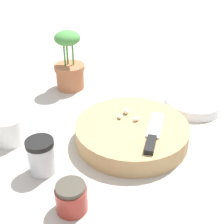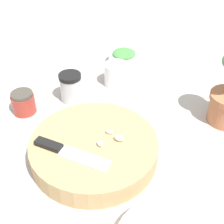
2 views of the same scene
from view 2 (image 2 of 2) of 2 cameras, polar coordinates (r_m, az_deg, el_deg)
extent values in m
plane|color=#B2ADA3|center=(0.84, 0.53, -3.61)|extent=(5.00, 5.00, 0.00)
cylinder|color=tan|center=(0.76, -3.30, -6.75)|extent=(0.31, 0.31, 0.05)
cube|color=black|center=(0.73, -11.51, -5.88)|extent=(0.06, 0.06, 0.01)
cube|color=silver|center=(0.70, -5.10, -8.46)|extent=(0.11, 0.11, 0.01)
ellipsoid|color=#F0ECC6|center=(0.75, -0.44, -3.60)|extent=(0.02, 0.02, 0.01)
ellipsoid|color=silver|center=(0.73, 1.32, -4.77)|extent=(0.03, 0.03, 0.02)
ellipsoid|color=silver|center=(0.72, -2.19, -5.81)|extent=(0.02, 0.02, 0.01)
cylinder|color=white|center=(1.14, 2.20, 9.65)|extent=(0.11, 0.11, 0.03)
torus|color=white|center=(1.13, 2.22, 10.39)|extent=(0.11, 0.11, 0.01)
ellipsoid|color=#478E42|center=(1.13, 2.22, 10.64)|extent=(0.08, 0.08, 0.02)
cylinder|color=silver|center=(0.94, -7.51, 4.18)|extent=(0.06, 0.06, 0.08)
cylinder|color=black|center=(0.92, -7.74, 6.48)|extent=(0.07, 0.07, 0.01)
cylinder|color=white|center=(1.01, 0.77, 6.88)|extent=(0.08, 0.08, 0.07)
torus|color=white|center=(1.04, 1.22, 8.10)|extent=(0.05, 0.04, 0.05)
cylinder|color=#9E3328|center=(0.93, -15.86, 1.45)|extent=(0.07, 0.07, 0.06)
cylinder|color=#474238|center=(0.91, -16.21, 3.10)|extent=(0.06, 0.06, 0.01)
camera|label=1|loc=(1.02, -50.23, 23.60)|focal=50.00mm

